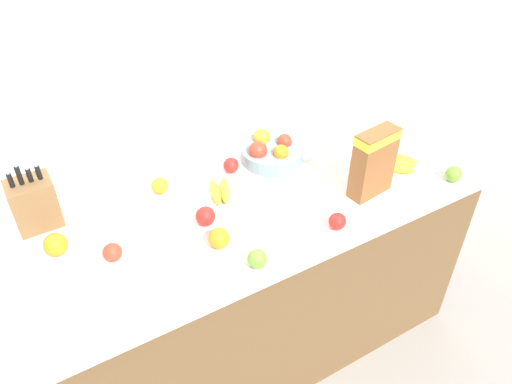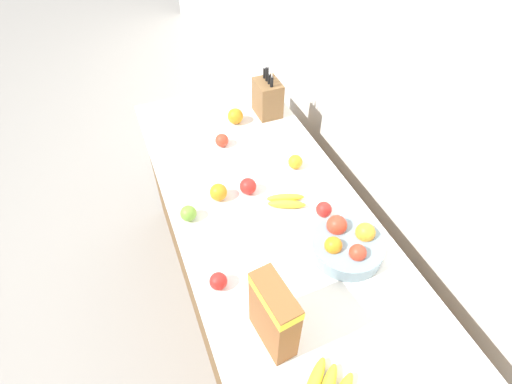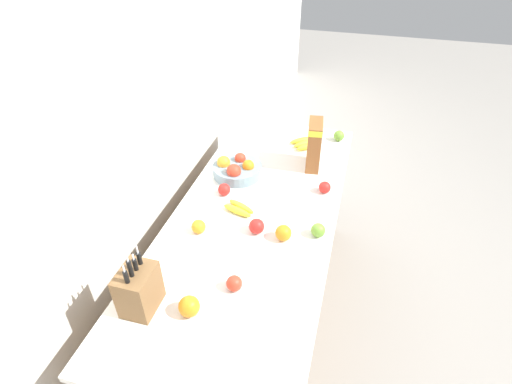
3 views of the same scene
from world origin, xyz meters
TOP-DOWN VIEW (x-y plane):
  - ground_plane at (0.00, 0.00)m, footprint 14.00×14.00m
  - wall_back at (0.00, 0.63)m, footprint 9.00×0.06m
  - counter at (0.00, 0.00)m, footprint 2.07×0.83m
  - knife_block at (-0.69, 0.28)m, footprint 0.16×0.13m
  - cereal_box at (0.53, -0.21)m, footprint 0.20×0.10m
  - fruit_bowl at (0.31, 0.20)m, footprint 0.29×0.29m
  - banana_bunch_left at (-0.01, 0.09)m, footprint 0.13×0.18m
  - banana_bunch_right at (0.76, -0.13)m, footprint 0.21×0.22m
  - apple_middle at (0.28, -0.32)m, footprint 0.07×0.07m
  - apple_rightmost at (-0.14, -0.05)m, footprint 0.08×0.08m
  - apple_rear at (0.11, 0.21)m, footprint 0.07×0.07m
  - apple_leftmost at (-0.51, -0.05)m, footprint 0.07×0.07m
  - apple_front at (-0.08, -0.34)m, footprint 0.07×0.07m
  - apple_by_knife_block at (0.89, -0.33)m, footprint 0.07×0.07m
  - orange_front_right at (-0.67, 0.08)m, footprint 0.09×0.09m
  - orange_mid_left at (-0.15, -0.18)m, footprint 0.08×0.08m
  - orange_front_left at (-0.22, 0.23)m, footprint 0.07×0.07m

SIDE VIEW (x-z plane):
  - ground_plane at x=0.00m, z-range 0.00..0.00m
  - counter at x=0.00m, z-range 0.00..0.90m
  - banana_bunch_left at x=-0.01m, z-range 0.90..0.94m
  - banana_bunch_right at x=0.76m, z-range 0.90..0.94m
  - apple_middle at x=0.28m, z-range 0.90..0.97m
  - apple_rear at x=0.11m, z-range 0.90..0.97m
  - apple_leftmost at x=-0.51m, z-range 0.90..0.97m
  - apple_front at x=-0.08m, z-range 0.90..0.97m
  - orange_front_left at x=-0.22m, z-range 0.90..0.97m
  - apple_by_knife_block at x=0.89m, z-range 0.90..0.97m
  - apple_rightmost at x=-0.14m, z-range 0.90..0.98m
  - orange_mid_left at x=-0.15m, z-range 0.90..0.98m
  - fruit_bowl at x=0.31m, z-range 0.88..1.00m
  - orange_front_right at x=-0.67m, z-range 0.90..0.99m
  - knife_block at x=-0.69m, z-range 0.85..1.15m
  - cereal_box at x=0.53m, z-range 0.91..1.21m
  - wall_back at x=0.00m, z-range 0.00..2.60m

